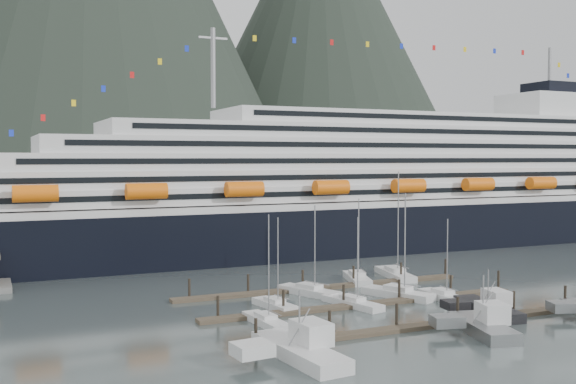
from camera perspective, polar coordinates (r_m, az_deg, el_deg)
name	(u,v)px	position (r m, az deg, el deg)	size (l,w,h in m)	color
ground	(410,307)	(94.29, 10.27, -9.56)	(1600.00, 1600.00, 0.00)	#424E4E
mountains	(102,7)	(687.55, -15.45, 14.89)	(870.00, 440.00, 420.00)	black
cruise_ship	(382,194)	(154.69, 7.96, -0.14)	(210.00, 30.40, 50.30)	black
dock_near	(423,325)	(83.54, 11.37, -11.00)	(48.18, 2.28, 3.20)	#413829
dock_mid	(367,304)	(94.13, 6.70, -9.37)	(48.18, 2.28, 3.20)	#413829
dock_far	(324,287)	(105.26, 3.03, -8.03)	(48.18, 2.28, 3.20)	#413829
sailboat_a	(275,305)	(92.08, -1.13, -9.56)	(3.64, 8.56, 12.77)	silver
sailboat_b	(266,321)	(83.49, -1.91, -10.88)	(2.94, 9.04, 13.91)	silver
sailboat_c	(398,294)	(100.07, 9.30, -8.56)	(7.24, 11.15, 15.76)	silver
sailboat_d	(352,303)	(93.64, 5.46, -9.37)	(4.75, 10.51, 12.72)	silver
sailboat_e	(309,292)	(100.68, 1.82, -8.46)	(6.57, 10.91, 13.87)	silver
sailboat_f	(357,279)	(111.73, 5.87, -7.32)	(5.74, 10.33, 14.19)	silver
sailboat_g	(395,275)	(116.35, 9.05, -6.92)	(5.32, 12.42, 18.51)	silver
sailboat_h	(443,297)	(99.94, 12.97, -8.63)	(2.83, 8.86, 12.09)	silver
trawler_a	(298,349)	(69.85, 0.85, -13.19)	(10.37, 14.32, 7.73)	silver
trawler_b	(482,326)	(82.29, 16.08, -10.82)	(9.52, 12.07, 7.49)	gray
trawler_c	(487,307)	(92.75, 16.48, -9.32)	(9.13, 12.79, 6.31)	black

